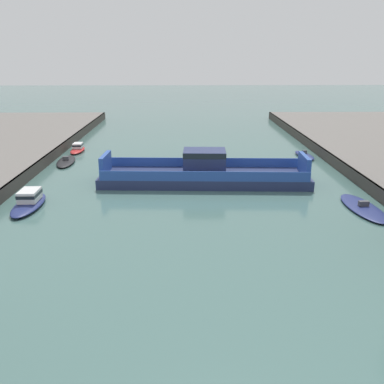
# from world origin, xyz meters

# --- Properties ---
(chain_ferry) EXTENTS (24.01, 7.35, 3.86)m
(chain_ferry) POSITION_xyz_m (1.59, 38.48, 1.14)
(chain_ferry) COLOR navy
(chain_ferry) RESTS_ON ground
(moored_boat_near_left) EXTENTS (2.46, 5.84, 0.98)m
(moored_boat_near_left) POSITION_xyz_m (16.74, 51.25, 0.25)
(moored_boat_near_left) COLOR navy
(moored_boat_near_left) RESTS_ON ground
(moored_boat_near_right) EXTENTS (1.97, 5.41, 1.25)m
(moored_boat_near_right) POSITION_xyz_m (-17.03, 55.39, 0.46)
(moored_boat_near_right) COLOR red
(moored_boat_near_right) RESTS_ON ground
(moored_boat_mid_left) EXTENTS (3.03, 7.24, 0.92)m
(moored_boat_mid_left) POSITION_xyz_m (-16.95, 48.22, 0.22)
(moored_boat_mid_left) COLOR black
(moored_boat_mid_left) RESTS_ON ground
(moored_boat_mid_right) EXTENTS (2.56, 7.18, 1.60)m
(moored_boat_mid_right) POSITION_xyz_m (-15.87, 30.65, 0.59)
(moored_boat_mid_right) COLOR navy
(moored_boat_mid_right) RESTS_ON ground
(moored_boat_upstream_a) EXTENTS (3.22, 8.43, 0.87)m
(moored_boat_upstream_a) POSITION_xyz_m (16.44, 29.27, 0.19)
(moored_boat_upstream_a) COLOR navy
(moored_boat_upstream_a) RESTS_ON ground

